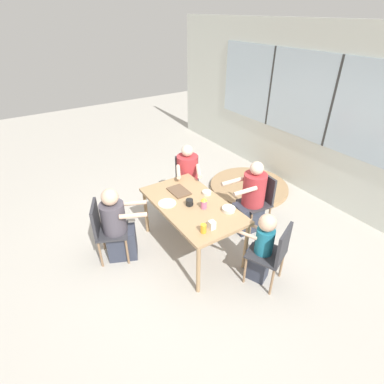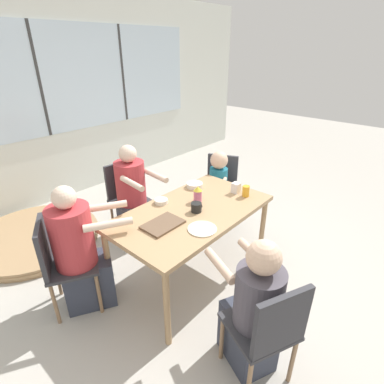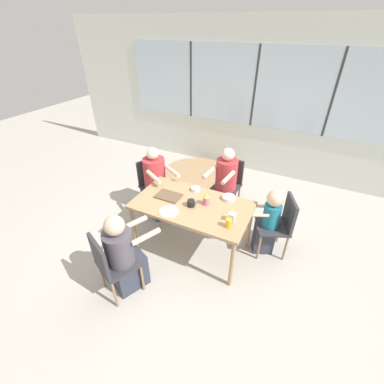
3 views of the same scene
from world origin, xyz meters
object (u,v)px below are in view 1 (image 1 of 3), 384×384
(juice_glass, at_px, (203,228))
(chair_for_man_blue_shirt, at_px, (187,177))
(chair_for_toddler, at_px, (274,251))
(person_man_blue_shirt, at_px, (188,183))
(bowl_white_shallow, at_px, (207,193))
(milk_carton_small, at_px, (212,225))
(bowl_cereal, at_px, (229,209))
(person_toddler, at_px, (261,249))
(chair_for_woman_green_shirt, at_px, (104,227))
(coffee_mug, at_px, (190,202))
(person_man_teal_shirt, at_px, (251,201))
(sippy_cup, at_px, (204,203))
(chair_for_man_teal_shirt, at_px, (260,197))
(folded_table_stack, at_px, (249,187))
(person_woman_green_shirt, at_px, (118,228))

(juice_glass, bearing_deg, chair_for_man_blue_shirt, 153.73)
(chair_for_toddler, relative_size, person_man_blue_shirt, 0.75)
(bowl_white_shallow, bearing_deg, milk_carton_small, -31.34)
(bowl_white_shallow, height_order, bowl_cereal, bowl_cereal)
(person_man_blue_shirt, height_order, person_toddler, person_man_blue_shirt)
(chair_for_woman_green_shirt, bearing_deg, bowl_cereal, 81.88)
(coffee_mug, bearing_deg, chair_for_woman_green_shirt, -115.55)
(person_man_teal_shirt, bearing_deg, coffee_mug, 90.79)
(person_man_blue_shirt, xyz_separation_m, sippy_cup, (1.02, -0.41, 0.32))
(milk_carton_small, xyz_separation_m, bowl_cereal, (-0.17, 0.39, -0.03))
(chair_for_man_blue_shirt, relative_size, milk_carton_small, 8.28)
(chair_for_man_teal_shirt, bearing_deg, coffee_mug, 90.68)
(person_toddler, xyz_separation_m, sippy_cup, (-0.75, -0.32, 0.36))
(chair_for_woman_green_shirt, bearing_deg, chair_for_man_teal_shirt, 99.29)
(juice_glass, height_order, milk_carton_small, juice_glass)
(sippy_cup, relative_size, milk_carton_small, 1.48)
(person_toddler, bearing_deg, chair_for_woman_green_shirt, 112.91)
(chair_for_man_blue_shirt, bearing_deg, chair_for_toddler, 116.22)
(chair_for_woman_green_shirt, relative_size, bowl_white_shallow, 6.92)
(chair_for_man_blue_shirt, relative_size, person_toddler, 0.88)
(chair_for_man_blue_shirt, relative_size, person_man_blue_shirt, 0.75)
(chair_for_woman_green_shirt, bearing_deg, milk_carton_small, 67.18)
(person_man_blue_shirt, bearing_deg, chair_for_toddler, 118.45)
(person_toddler, relative_size, coffee_mug, 9.67)
(juice_glass, xyz_separation_m, folded_table_stack, (-1.33, 2.00, -0.76))
(coffee_mug, relative_size, sippy_cup, 0.66)
(person_man_blue_shirt, height_order, bowl_cereal, person_man_blue_shirt)
(person_toddler, bearing_deg, person_man_teal_shirt, 31.23)
(milk_carton_small, bearing_deg, chair_for_man_teal_shirt, 109.73)
(chair_for_man_teal_shirt, height_order, bowl_cereal, chair_for_man_teal_shirt)
(bowl_white_shallow, bearing_deg, chair_for_man_teal_shirt, 76.43)
(chair_for_man_blue_shirt, xyz_separation_m, coffee_mug, (1.01, -0.60, 0.28))
(bowl_white_shallow, bearing_deg, juice_glass, -38.32)
(chair_for_toddler, bearing_deg, person_toddler, 90.00)
(person_woman_green_shirt, xyz_separation_m, person_man_blue_shirt, (-0.45, 1.37, 0.03))
(chair_for_woman_green_shirt, bearing_deg, juice_glass, 63.51)
(person_toddler, distance_m, juice_glass, 0.77)
(chair_for_man_blue_shirt, xyz_separation_m, person_toddler, (1.91, -0.17, -0.04))
(chair_for_man_blue_shirt, distance_m, folded_table_stack, 1.34)
(bowl_white_shallow, bearing_deg, person_woman_green_shirt, -104.52)
(chair_for_man_teal_shirt, height_order, person_toddler, person_toddler)
(chair_for_woman_green_shirt, height_order, chair_for_man_teal_shirt, same)
(coffee_mug, xyz_separation_m, juice_glass, (0.54, -0.16, 0.01))
(coffee_mug, bearing_deg, juice_glass, -16.81)
(person_woman_green_shirt, relative_size, person_man_teal_shirt, 0.95)
(sippy_cup, bearing_deg, bowl_cereal, 46.13)
(chair_for_woman_green_shirt, bearing_deg, person_man_teal_shirt, 98.55)
(chair_for_toddler, xyz_separation_m, bowl_cereal, (-0.67, -0.15, 0.26))
(chair_for_toddler, relative_size, person_man_teal_shirt, 0.77)
(milk_carton_small, height_order, folded_table_stack, milk_carton_small)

